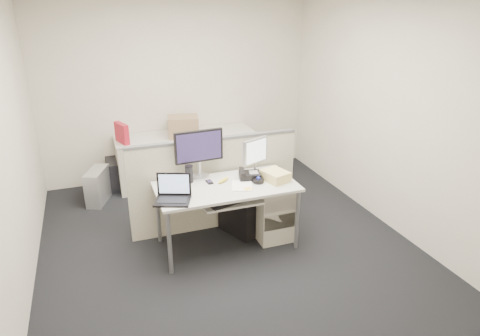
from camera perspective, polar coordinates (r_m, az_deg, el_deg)
name	(u,v)px	position (r m, az deg, el deg)	size (l,w,h in m)	color
floor	(227,244)	(4.92, -1.74, -10.16)	(4.00, 4.50, 0.01)	black
wall_back	(178,88)	(6.48, -8.22, 10.47)	(4.00, 0.02, 2.70)	beige
wall_front	(351,240)	(2.49, 14.57, -9.21)	(4.00, 0.02, 2.70)	beige
wall_left	(7,152)	(4.23, -28.67, 1.86)	(0.02, 4.50, 2.70)	beige
wall_right	(389,113)	(5.30, 19.24, 6.96)	(0.02, 4.50, 2.70)	beige
desk	(226,191)	(4.60, -1.83, -3.07)	(1.50, 0.75, 0.73)	#B5B3AB
keyboard_tray	(232,202)	(4.47, -1.10, -4.51)	(0.62, 0.32, 0.02)	#B5B3AB
drawer_pedestal	(271,209)	(4.97, 4.10, -5.48)	(0.40, 0.55, 0.65)	#AFA595
cubicle_partition	(215,185)	(5.04, -3.39, -2.24)	(2.00, 0.06, 1.10)	beige
back_counter	(186,158)	(6.44, -7.15, 1.30)	(2.00, 0.60, 0.72)	#AFA595
monitor_main	(199,154)	(4.71, -5.48, 1.86)	(0.54, 0.21, 0.54)	black
monitor_small	(255,157)	(4.78, 2.02, 1.46)	(0.34, 0.17, 0.42)	#B7B7BC
laptop	(172,190)	(4.21, -9.07, -2.91)	(0.34, 0.26, 0.26)	black
trackball	(258,181)	(4.63, 2.47, -1.71)	(0.12, 0.12, 0.04)	black
desk_phone	(250,176)	(4.72, 1.31, -1.04)	(0.23, 0.19, 0.07)	black
paper_stack	(242,186)	(4.55, 0.27, -2.39)	(0.21, 0.27, 0.01)	white
sticky_pad	(248,189)	(4.47, 1.07, -2.83)	(0.08, 0.08, 0.01)	#FFCD53
travel_mug	(189,174)	(4.65, -6.80, -0.86)	(0.08, 0.08, 0.18)	black
banana	(223,180)	(4.66, -2.23, -1.63)	(0.18, 0.04, 0.04)	gold
cellphone	(209,182)	(4.65, -4.11, -1.87)	(0.06, 0.11, 0.01)	black
manila_folders	(275,176)	(4.70, 4.73, -1.03)	(0.22, 0.29, 0.11)	#E7D77A
keyboard	(228,202)	(4.41, -1.55, -4.56)	(0.41, 0.15, 0.02)	black
pc_tower_desk	(238,216)	(5.03, -0.30, -6.38)	(0.19, 0.48, 0.45)	black
pc_tower_spare_dark	(115,174)	(6.47, -16.38, -0.79)	(0.18, 0.45, 0.42)	black
pc_tower_spare_silver	(98,186)	(6.09, -18.43, -2.29)	(0.20, 0.49, 0.46)	#B7B7BC
cardboard_box_left	(183,127)	(6.16, -7.57, 5.40)	(0.42, 0.32, 0.32)	olive
cardboard_box_right	(183,125)	(6.41, -7.60, 5.71)	(0.34, 0.27, 0.25)	olive
red_binder	(122,134)	(6.07, -15.47, 4.42)	(0.07, 0.31, 0.29)	#AC1627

